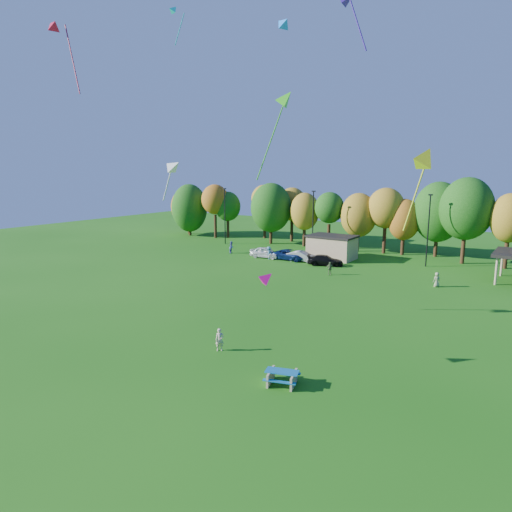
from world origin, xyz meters
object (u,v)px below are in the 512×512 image
Objects in this scene: picnic_table at (282,376)px; car_b at (302,256)px; car_d at (325,260)px; kite_flyer at (220,340)px; car_a at (266,252)px; car_c at (290,255)px.

car_b is at bearing 99.30° from picnic_table.
car_b is at bearing 61.51° from car_d.
kite_flyer is 0.34× the size of car_d.
car_d is (9.03, -0.02, -0.10)m from car_a.
kite_flyer is 0.37× the size of car_b.
car_d is (3.64, -0.56, -0.03)m from car_b.
kite_flyer is 0.31× the size of car_c.
car_d is at bearing -94.95° from car_a.
car_a is at bearing 70.14° from car_d.
car_c reaches higher than car_b.
car_c is (3.57, 0.63, -0.06)m from car_a.
kite_flyer is 0.35× the size of car_a.
car_b is 1.82m from car_c.
car_b is 0.92× the size of car_d.
car_c is (-11.63, 30.04, -0.08)m from kite_flyer.
car_a reaches higher than picnic_table.
kite_flyer is (-6.03, 1.89, 0.30)m from picnic_table.
car_c reaches higher than picnic_table.
kite_flyer is at bearing 145.46° from picnic_table.
car_c is (-1.81, 0.09, 0.01)m from car_b.
car_d is (5.46, -0.65, -0.03)m from car_c.
picnic_table is 33.57m from car_d.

